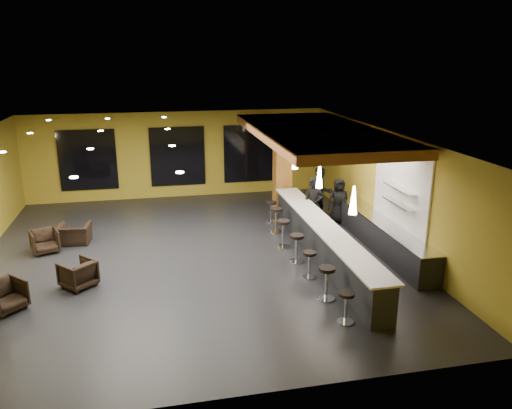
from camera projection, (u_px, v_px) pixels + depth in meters
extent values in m
cube|color=black|center=(193.00, 257.00, 14.74)|extent=(12.00, 13.00, 0.10)
cube|color=black|center=(189.00, 136.00, 13.69)|extent=(12.00, 13.00, 0.10)
cube|color=#A38B24|center=(177.00, 155.00, 20.35)|extent=(12.00, 0.10, 3.50)
cube|color=#A38B24|center=(226.00, 309.00, 8.09)|extent=(12.00, 0.10, 3.50)
cube|color=#A38B24|center=(387.00, 187.00, 15.42)|extent=(0.10, 13.00, 3.50)
cube|color=#A05D2E|center=(316.00, 133.00, 15.48)|extent=(3.60, 8.00, 0.28)
cube|color=black|center=(88.00, 160.00, 19.56)|extent=(2.20, 0.06, 2.40)
cube|color=black|center=(178.00, 156.00, 20.26)|extent=(2.20, 0.06, 2.40)
cube|color=black|center=(250.00, 153.00, 20.85)|extent=(2.20, 0.06, 2.40)
cube|color=white|center=(401.00, 188.00, 14.39)|extent=(0.06, 3.20, 2.40)
cube|color=black|center=(323.00, 242.00, 14.37)|extent=(0.60, 8.00, 1.00)
cube|color=silver|center=(323.00, 225.00, 14.22)|extent=(0.78, 8.10, 0.05)
cube|color=black|center=(379.00, 234.00, 15.26)|extent=(0.70, 6.00, 0.86)
cube|color=silver|center=(380.00, 220.00, 15.12)|extent=(0.72, 6.00, 0.03)
cube|color=silver|center=(398.00, 203.00, 14.29)|extent=(0.30, 1.50, 0.03)
cube|color=silver|center=(400.00, 188.00, 14.16)|extent=(0.30, 1.50, 0.03)
cube|color=#905B20|center=(282.00, 166.00, 18.31)|extent=(0.60, 0.60, 3.50)
cone|color=white|center=(353.00, 200.00, 11.96)|extent=(0.20, 0.20, 0.70)
cone|color=white|center=(319.00, 176.00, 14.30)|extent=(0.20, 0.20, 0.70)
cone|color=white|center=(295.00, 159.00, 16.64)|extent=(0.20, 0.20, 0.70)
imported|color=black|center=(313.00, 204.00, 16.64)|extent=(0.76, 0.62, 1.79)
imported|color=black|center=(321.00, 194.00, 17.67)|extent=(0.97, 0.78, 1.89)
imported|color=black|center=(339.00, 201.00, 17.35)|extent=(0.82, 0.57, 1.60)
imported|color=black|center=(5.00, 296.00, 11.51)|extent=(1.09, 1.09, 0.71)
imported|color=black|center=(78.00, 274.00, 12.68)|extent=(1.08, 1.08, 0.70)
imported|color=black|center=(45.00, 241.00, 14.87)|extent=(0.96, 0.98, 0.69)
imported|color=black|center=(74.00, 234.00, 15.59)|extent=(1.05, 0.94, 0.63)
cylinder|color=silver|center=(345.00, 322.00, 11.07)|extent=(0.37, 0.37, 0.03)
cylinder|color=silver|center=(346.00, 309.00, 10.97)|extent=(0.06, 0.06, 0.65)
cylinder|color=black|center=(347.00, 294.00, 10.87)|extent=(0.35, 0.35, 0.07)
cylinder|color=silver|center=(326.00, 298.00, 12.12)|extent=(0.43, 0.43, 0.03)
cylinder|color=silver|center=(326.00, 284.00, 12.01)|extent=(0.07, 0.07, 0.74)
cylinder|color=black|center=(327.00, 269.00, 11.89)|extent=(0.40, 0.40, 0.09)
cylinder|color=silver|center=(309.00, 277.00, 13.29)|extent=(0.37, 0.37, 0.03)
cylinder|color=silver|center=(309.00, 266.00, 13.19)|extent=(0.07, 0.07, 0.65)
cylinder|color=black|center=(310.00, 253.00, 13.09)|extent=(0.35, 0.35, 0.07)
cylinder|color=silver|center=(296.00, 262.00, 14.26)|extent=(0.42, 0.42, 0.03)
cylinder|color=silver|center=(297.00, 249.00, 14.15)|extent=(0.07, 0.07, 0.74)
cylinder|color=black|center=(297.00, 236.00, 14.03)|extent=(0.40, 0.40, 0.08)
cylinder|color=silver|center=(283.00, 247.00, 15.36)|extent=(0.44, 0.44, 0.03)
cylinder|color=silver|center=(283.00, 235.00, 15.25)|extent=(0.08, 0.08, 0.77)
cylinder|color=black|center=(283.00, 222.00, 15.13)|extent=(0.42, 0.42, 0.09)
cylinder|color=silver|center=(276.00, 232.00, 16.60)|extent=(0.43, 0.43, 0.03)
cylinder|color=silver|center=(276.00, 221.00, 16.49)|extent=(0.08, 0.08, 0.75)
cylinder|color=black|center=(276.00, 209.00, 16.37)|extent=(0.41, 0.41, 0.09)
cylinder|color=silver|center=(271.00, 221.00, 17.68)|extent=(0.37, 0.37, 0.03)
cylinder|color=silver|center=(271.00, 212.00, 17.59)|extent=(0.06, 0.06, 0.65)
cylinder|color=black|center=(271.00, 203.00, 17.49)|extent=(0.35, 0.35, 0.07)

